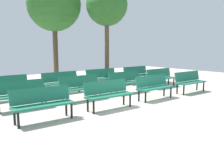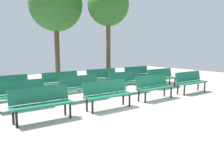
{
  "view_description": "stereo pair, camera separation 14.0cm",
  "coord_description": "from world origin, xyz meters",
  "px_view_note": "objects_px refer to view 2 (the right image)",
  "views": [
    {
      "loc": [
        -5.69,
        -4.19,
        1.94
      ],
      "look_at": [
        0.0,
        2.62,
        0.55
      ],
      "focal_mm": 39.09,
      "sensor_mm": 36.0,
      "label": 1
    },
    {
      "loc": [
        -5.58,
        -4.28,
        1.94
      ],
      "look_at": [
        0.0,
        2.62,
        0.55
      ],
      "focal_mm": 39.09,
      "sensor_mm": 36.0,
      "label": 2
    }
  ],
  "objects_px": {
    "bench_r0_c0": "(41,102)",
    "bench_r1_c3": "(162,77)",
    "bench_r0_c3": "(190,81)",
    "bench_r1_c2": "(127,81)",
    "bench_r0_c2": "(154,86)",
    "bench_r2_c3": "(138,74)",
    "bench_r1_c0": "(20,93)",
    "bench_r2_c1": "(62,81)",
    "tree_2": "(108,6)",
    "bench_r2_c0": "(7,86)",
    "tree_1": "(56,5)",
    "bench_r0_c1": "(108,93)",
    "bench_r1_c1": "(81,86)",
    "bench_r2_c2": "(103,77)"
  },
  "relations": [
    {
      "from": "tree_2",
      "to": "bench_r0_c1",
      "type": "bearing_deg",
      "value": -128.36
    },
    {
      "from": "bench_r1_c1",
      "to": "bench_r0_c0",
      "type": "bearing_deg",
      "value": -144.42
    },
    {
      "from": "bench_r0_c2",
      "to": "bench_r0_c1",
      "type": "bearing_deg",
      "value": -179.59
    },
    {
      "from": "bench_r1_c0",
      "to": "bench_r1_c2",
      "type": "xyz_separation_m",
      "value": [
        4.32,
        -0.16,
        0.0
      ]
    },
    {
      "from": "bench_r1_c3",
      "to": "tree_2",
      "type": "relative_size",
      "value": 0.3
    },
    {
      "from": "bench_r0_c2",
      "to": "bench_r2_c2",
      "type": "distance_m",
      "value": 3.2
    },
    {
      "from": "bench_r1_c0",
      "to": "bench_r2_c0",
      "type": "distance_m",
      "value": 1.59
    },
    {
      "from": "bench_r0_c1",
      "to": "bench_r1_c0",
      "type": "height_order",
      "value": "same"
    },
    {
      "from": "bench_r0_c0",
      "to": "bench_r0_c1",
      "type": "xyz_separation_m",
      "value": [
        2.1,
        -0.11,
        0.0
      ]
    },
    {
      "from": "bench_r0_c3",
      "to": "bench_r1_c2",
      "type": "relative_size",
      "value": 0.99
    },
    {
      "from": "bench_r2_c2",
      "to": "bench_r1_c1",
      "type": "bearing_deg",
      "value": -140.84
    },
    {
      "from": "bench_r1_c2",
      "to": "tree_1",
      "type": "bearing_deg",
      "value": 97.31
    },
    {
      "from": "bench_r1_c0",
      "to": "tree_2",
      "type": "distance_m",
      "value": 7.9
    },
    {
      "from": "bench_r0_c1",
      "to": "bench_r0_c2",
      "type": "xyz_separation_m",
      "value": [
        2.16,
        0.0,
        0.0
      ]
    },
    {
      "from": "bench_r1_c0",
      "to": "bench_r2_c3",
      "type": "distance_m",
      "value": 6.67
    },
    {
      "from": "bench_r0_c1",
      "to": "bench_r0_c2",
      "type": "bearing_deg",
      "value": 2.5
    },
    {
      "from": "bench_r0_c0",
      "to": "bench_r1_c3",
      "type": "height_order",
      "value": "same"
    },
    {
      "from": "bench_r1_c3",
      "to": "bench_r2_c2",
      "type": "bearing_deg",
      "value": 142.67
    },
    {
      "from": "bench_r0_c3",
      "to": "bench_r2_c0",
      "type": "distance_m",
      "value": 7.2
    },
    {
      "from": "bench_r1_c3",
      "to": "tree_2",
      "type": "bearing_deg",
      "value": 96.36
    },
    {
      "from": "bench_r0_c2",
      "to": "bench_r1_c2",
      "type": "relative_size",
      "value": 0.99
    },
    {
      "from": "bench_r0_c3",
      "to": "bench_r1_c2",
      "type": "height_order",
      "value": "same"
    },
    {
      "from": "bench_r1_c3",
      "to": "bench_r2_c1",
      "type": "xyz_separation_m",
      "value": [
        -4.28,
        1.72,
        0.0
      ]
    },
    {
      "from": "bench_r0_c2",
      "to": "bench_r2_c2",
      "type": "bearing_deg",
      "value": 89.05
    },
    {
      "from": "bench_r0_c0",
      "to": "bench_r1_c3",
      "type": "distance_m",
      "value": 6.63
    },
    {
      "from": "bench_r1_c2",
      "to": "bench_r2_c0",
      "type": "xyz_separation_m",
      "value": [
        -4.27,
        1.75,
        0.0
      ]
    },
    {
      "from": "bench_r2_c0",
      "to": "bench_r1_c1",
      "type": "bearing_deg",
      "value": -38.84
    },
    {
      "from": "bench_r0_c3",
      "to": "bench_r1_c3",
      "type": "height_order",
      "value": "same"
    },
    {
      "from": "bench_r1_c0",
      "to": "bench_r2_c2",
      "type": "distance_m",
      "value": 4.57
    },
    {
      "from": "bench_r0_c1",
      "to": "tree_1",
      "type": "distance_m",
      "value": 8.16
    },
    {
      "from": "bench_r0_c0",
      "to": "bench_r2_c3",
      "type": "distance_m",
      "value": 7.19
    },
    {
      "from": "bench_r0_c2",
      "to": "bench_r2_c3",
      "type": "height_order",
      "value": "same"
    },
    {
      "from": "bench_r0_c2",
      "to": "bench_r2_c3",
      "type": "xyz_separation_m",
      "value": [
        2.27,
        3.1,
        0.0
      ]
    },
    {
      "from": "bench_r0_c0",
      "to": "bench_r0_c2",
      "type": "height_order",
      "value": "same"
    },
    {
      "from": "bench_r0_c1",
      "to": "bench_r2_c0",
      "type": "distance_m",
      "value": 3.89
    },
    {
      "from": "bench_r0_c3",
      "to": "bench_r2_c1",
      "type": "xyz_separation_m",
      "value": [
        -4.2,
        3.3,
        0.0
      ]
    },
    {
      "from": "bench_r0_c3",
      "to": "bench_r1_c3",
      "type": "relative_size",
      "value": 1.0
    },
    {
      "from": "bench_r1_c2",
      "to": "bench_r2_c3",
      "type": "bearing_deg",
      "value": 38.2
    },
    {
      "from": "bench_r0_c2",
      "to": "bench_r1_c3",
      "type": "relative_size",
      "value": 1.0
    },
    {
      "from": "bench_r1_c2",
      "to": "bench_r1_c0",
      "type": "bearing_deg",
      "value": -178.97
    },
    {
      "from": "bench_r1_c0",
      "to": "bench_r1_c3",
      "type": "relative_size",
      "value": 1.01
    },
    {
      "from": "bench_r2_c0",
      "to": "tree_1",
      "type": "xyz_separation_m",
      "value": [
        3.87,
        3.72,
        3.7
      ]
    },
    {
      "from": "bench_r0_c0",
      "to": "bench_r2_c1",
      "type": "distance_m",
      "value": 3.8
    },
    {
      "from": "bench_r0_c2",
      "to": "bench_r0_c3",
      "type": "xyz_separation_m",
      "value": [
        2.15,
        -0.1,
        0.0
      ]
    },
    {
      "from": "bench_r0_c2",
      "to": "tree_1",
      "type": "xyz_separation_m",
      "value": [
        -0.33,
        7.03,
        3.7
      ]
    },
    {
      "from": "bench_r2_c2",
      "to": "bench_r2_c1",
      "type": "bearing_deg",
      "value": -177.04
    },
    {
      "from": "bench_r0_c3",
      "to": "bench_r2_c0",
      "type": "relative_size",
      "value": 1.01
    },
    {
      "from": "bench_r2_c0",
      "to": "tree_1",
      "type": "height_order",
      "value": "tree_1"
    },
    {
      "from": "bench_r1_c3",
      "to": "bench_r2_c0",
      "type": "xyz_separation_m",
      "value": [
        -6.42,
        1.82,
        0.0
      ]
    },
    {
      "from": "bench_r0_c1",
      "to": "bench_r2_c0",
      "type": "height_order",
      "value": "same"
    }
  ]
}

